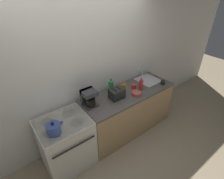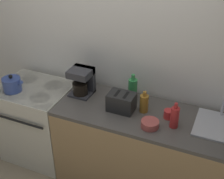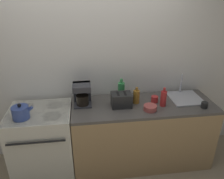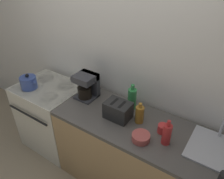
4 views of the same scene
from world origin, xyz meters
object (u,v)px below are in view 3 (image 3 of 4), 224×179
(bottle_red, at_px, (163,98))
(cup_red, at_px, (155,99))
(toaster, at_px, (121,100))
(cup_black, at_px, (204,105))
(bowl, at_px, (150,108))
(stove, at_px, (43,141))
(coffee_maker, at_px, (82,94))
(bottle_green, at_px, (121,90))
(bottle_amber, at_px, (136,97))
(kettle, at_px, (21,112))

(bottle_red, relative_size, cup_red, 2.76)
(toaster, relative_size, cup_black, 3.10)
(toaster, bearing_deg, bowl, -24.19)
(stove, relative_size, coffee_maker, 3.20)
(cup_black, bearing_deg, stove, 174.92)
(toaster, bearing_deg, bottle_green, 80.80)
(stove, relative_size, cup_red, 10.11)
(bottle_amber, bearing_deg, toaster, -164.22)
(toaster, bearing_deg, cup_black, -10.14)
(cup_red, bearing_deg, stove, -178.10)
(kettle, height_order, cup_black, kettle)
(stove, xyz_separation_m, bottle_green, (1.04, 0.21, 0.55))
(kettle, distance_m, toaster, 1.17)
(bottle_amber, relative_size, bottle_green, 0.77)
(coffee_maker, bearing_deg, kettle, -160.39)
(coffee_maker, bearing_deg, cup_black, -11.39)
(cup_red, relative_size, bowl, 0.56)
(stove, bearing_deg, toaster, 0.07)
(bottle_red, distance_m, bottle_green, 0.55)
(stove, distance_m, bowl, 1.42)
(cup_red, bearing_deg, cup_black, -21.98)
(cup_black, bearing_deg, toaster, 169.86)
(bottle_green, height_order, bowl, bottle_green)
(toaster, bearing_deg, kettle, -173.80)
(cup_black, bearing_deg, cup_red, 158.02)
(cup_black, bearing_deg, bowl, 177.25)
(stove, relative_size, bowl, 5.66)
(bottle_red, xyz_separation_m, bowl, (-0.19, -0.09, -0.07))
(coffee_maker, bearing_deg, bottle_amber, -5.17)
(cup_black, bearing_deg, bottle_green, 158.11)
(coffee_maker, distance_m, bottle_red, 1.01)
(coffee_maker, height_order, cup_red, coffee_maker)
(coffee_maker, xyz_separation_m, bottle_red, (0.99, -0.18, -0.04))
(bottle_amber, relative_size, bowl, 1.35)
(toaster, height_order, bowl, toaster)
(stove, xyz_separation_m, toaster, (1.00, 0.00, 0.52))
(bottle_red, bearing_deg, bottle_amber, 159.57)
(bottle_red, bearing_deg, cup_black, -13.82)
(stove, distance_m, toaster, 1.13)
(cup_black, xyz_separation_m, bowl, (-0.68, 0.03, -0.01))
(toaster, distance_m, coffee_maker, 0.49)
(toaster, distance_m, bottle_red, 0.52)
(bottle_green, relative_size, bowl, 1.76)
(coffee_maker, distance_m, bottle_green, 0.52)
(bottle_amber, bearing_deg, kettle, -172.34)
(toaster, bearing_deg, bottle_amber, 15.78)
(kettle, distance_m, bottle_green, 1.25)
(coffee_maker, height_order, bottle_amber, coffee_maker)
(bottle_red, xyz_separation_m, cup_red, (-0.07, 0.11, -0.06))
(coffee_maker, bearing_deg, bowl, -18.29)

